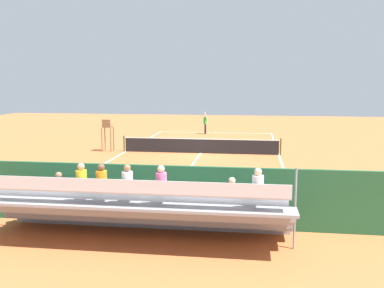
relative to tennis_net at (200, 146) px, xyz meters
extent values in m
plane|color=#BC6033|center=(0.00, 0.00, -0.50)|extent=(60.00, 60.00, 0.00)
cube|color=white|center=(0.00, -11.00, -0.50)|extent=(10.00, 0.10, 0.01)
cube|color=white|center=(0.00, 11.00, -0.50)|extent=(10.00, 0.10, 0.01)
cube|color=white|center=(-5.00, 0.00, -0.50)|extent=(0.10, 22.00, 0.01)
cube|color=white|center=(5.00, 0.00, -0.50)|extent=(0.10, 22.00, 0.01)
cube|color=white|center=(0.00, -6.05, -0.50)|extent=(7.50, 0.10, 0.01)
cube|color=white|center=(0.00, 6.05, -0.50)|extent=(7.50, 0.10, 0.01)
cube|color=white|center=(0.00, 0.00, -0.50)|extent=(0.10, 12.10, 0.01)
cube|color=white|center=(0.00, -11.00, -0.50)|extent=(0.10, 0.30, 0.01)
cube|color=black|center=(0.00, 0.00, -0.05)|extent=(10.00, 0.02, 0.91)
cube|color=white|center=(0.00, 0.00, 0.44)|extent=(10.00, 0.04, 0.06)
cylinder|color=#2D5133|center=(-5.10, 0.00, 0.03)|extent=(0.10, 0.10, 1.07)
cylinder|color=#2D5133|center=(5.10, 0.00, 0.03)|extent=(0.10, 0.10, 1.07)
cube|color=#235633|center=(0.00, 14.00, 0.50)|extent=(18.00, 0.16, 2.00)
cube|color=gray|center=(0.00, 14.35, -0.28)|extent=(9.00, 0.10, 0.45)
cube|color=gray|center=(0.00, 14.70, -0.09)|extent=(9.00, 0.80, 0.08)
cube|color=gray|center=(0.00, 14.32, -0.28)|extent=(9.00, 0.04, 0.45)
cube|color=silver|center=(0.00, 14.80, 0.33)|extent=(8.60, 0.36, 0.04)
cube|color=silver|center=(0.00, 14.98, 0.53)|extent=(8.60, 0.03, 0.36)
cube|color=gray|center=(0.00, 15.50, 0.36)|extent=(9.00, 0.80, 0.08)
cube|color=gray|center=(0.00, 15.12, 0.17)|extent=(9.00, 0.04, 0.45)
cube|color=silver|center=(0.00, 15.60, 0.78)|extent=(8.60, 0.36, 0.04)
cube|color=silver|center=(0.00, 15.78, 0.98)|extent=(8.60, 0.03, 0.36)
cube|color=gray|center=(0.00, 16.30, 0.81)|extent=(9.00, 0.80, 0.08)
cube|color=gray|center=(0.00, 15.92, 0.62)|extent=(9.00, 0.04, 0.45)
cube|color=silver|center=(0.00, 16.40, 1.23)|extent=(8.60, 0.36, 0.04)
cube|color=silver|center=(0.00, 16.58, 1.43)|extent=(8.60, 0.03, 0.36)
cylinder|color=gray|center=(-4.50, 15.50, 0.67)|extent=(0.06, 0.06, 2.35)
cube|color=#2D2D33|center=(-0.87, 16.23, 1.27)|extent=(0.32, 0.40, 0.12)
cylinder|color=pink|center=(-0.87, 16.35, 1.55)|extent=(0.30, 0.30, 0.45)
sphere|color=beige|center=(-0.87, 16.35, 1.88)|extent=(0.20, 0.20, 0.20)
cube|color=#2D2D33|center=(-2.73, 15.43, 0.82)|extent=(0.32, 0.40, 0.12)
cylinder|color=orange|center=(-2.73, 15.55, 1.10)|extent=(0.30, 0.30, 0.45)
sphere|color=beige|center=(-2.73, 15.55, 1.43)|extent=(0.20, 0.20, 0.20)
cube|color=#2D2D33|center=(3.99, 14.63, 0.37)|extent=(0.32, 0.40, 0.12)
cylinder|color=black|center=(3.99, 14.75, 0.65)|extent=(0.30, 0.30, 0.45)
sphere|color=brown|center=(3.99, 14.75, 0.98)|extent=(0.20, 0.20, 0.20)
cube|color=#2D2D33|center=(2.41, 15.43, 0.82)|extent=(0.32, 0.40, 0.12)
cylinder|color=black|center=(2.41, 15.55, 1.10)|extent=(0.30, 0.30, 0.45)
sphere|color=#8C6647|center=(2.41, 15.55, 1.43)|extent=(0.20, 0.20, 0.20)
cube|color=#2D2D33|center=(0.23, 14.63, 0.37)|extent=(0.32, 0.40, 0.12)
cylinder|color=white|center=(0.23, 14.75, 0.65)|extent=(0.30, 0.30, 0.45)
sphere|color=tan|center=(0.23, 14.75, 0.98)|extent=(0.20, 0.20, 0.20)
cube|color=#2D2D33|center=(0.79, 16.23, 1.27)|extent=(0.32, 0.40, 0.12)
cylinder|color=orange|center=(0.79, 16.35, 1.55)|extent=(0.30, 0.30, 0.45)
sphere|color=brown|center=(0.79, 16.35, 1.88)|extent=(0.20, 0.20, 0.20)
cube|color=#2D2D33|center=(0.06, 16.23, 1.27)|extent=(0.32, 0.40, 0.12)
cylinder|color=white|center=(0.06, 16.35, 1.55)|extent=(0.30, 0.30, 0.45)
sphere|color=#8C6647|center=(0.06, 16.35, 1.88)|extent=(0.20, 0.20, 0.20)
cube|color=#2D2D33|center=(-3.44, 16.23, 1.27)|extent=(0.32, 0.40, 0.12)
cylinder|color=white|center=(-3.44, 16.35, 1.55)|extent=(0.30, 0.30, 0.45)
sphere|color=beige|center=(-3.44, 16.35, 1.88)|extent=(0.20, 0.20, 0.20)
cube|color=#2D2D33|center=(1.37, 16.23, 1.27)|extent=(0.32, 0.40, 0.12)
cylinder|color=yellow|center=(1.37, 16.35, 1.55)|extent=(0.30, 0.30, 0.45)
sphere|color=tan|center=(1.37, 16.35, 1.88)|extent=(0.20, 0.20, 0.20)
cylinder|color=brown|center=(5.90, -0.26, 0.30)|extent=(0.07, 0.07, 1.60)
cylinder|color=brown|center=(6.50, -0.26, 0.30)|extent=(0.07, 0.07, 1.60)
cylinder|color=brown|center=(5.90, 0.34, 0.30)|extent=(0.07, 0.07, 1.60)
cylinder|color=brown|center=(6.50, 0.34, 0.30)|extent=(0.07, 0.07, 1.60)
cube|color=brown|center=(6.20, 0.04, 1.13)|extent=(0.56, 0.56, 0.06)
cube|color=brown|center=(6.20, 0.28, 1.40)|extent=(0.56, 0.06, 0.48)
cube|color=brown|center=(5.94, 0.04, 1.28)|extent=(0.04, 0.48, 0.04)
cube|color=brown|center=(6.46, 0.04, 1.28)|extent=(0.04, 0.48, 0.04)
cube|color=#33383D|center=(-2.51, 13.20, -0.05)|extent=(1.80, 0.40, 0.05)
cylinder|color=#33383D|center=(-3.26, 13.20, -0.28)|extent=(0.06, 0.06, 0.45)
cylinder|color=#33383D|center=(-1.76, 13.20, -0.28)|extent=(0.06, 0.06, 0.45)
cube|color=#33383D|center=(-2.51, 13.38, 0.25)|extent=(1.80, 0.04, 0.36)
cube|color=black|center=(-0.90, 13.40, -0.32)|extent=(0.90, 0.36, 0.36)
cylinder|color=black|center=(0.79, -10.20, -0.08)|extent=(0.14, 0.14, 0.85)
cylinder|color=black|center=(0.74, -9.98, -0.08)|extent=(0.14, 0.14, 0.85)
cylinder|color=green|center=(0.77, -10.09, 0.65)|extent=(0.43, 0.43, 0.60)
sphere|color=beige|center=(0.77, -10.09, 1.06)|extent=(0.22, 0.22, 0.22)
cylinder|color=beige|center=(0.72, -9.88, 1.15)|extent=(0.26, 0.14, 0.55)
cylinder|color=beige|center=(0.82, -10.30, 0.68)|extent=(0.11, 0.11, 0.50)
cylinder|color=black|center=(1.68, -10.05, -0.49)|extent=(0.13, 0.27, 0.03)
torus|color=#D8CC4C|center=(1.58, -9.80, -0.49)|extent=(0.39, 0.39, 0.02)
cylinder|color=white|center=(1.58, -9.80, -0.49)|extent=(0.25, 0.25, 0.00)
sphere|color=#CCDB33|center=(1.88, -8.23, -0.47)|extent=(0.07, 0.07, 0.07)
sphere|color=#CCDB33|center=(2.61, -7.42, -0.47)|extent=(0.07, 0.07, 0.07)
camera|label=1|loc=(-3.25, 27.46, 4.25)|focal=40.50mm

